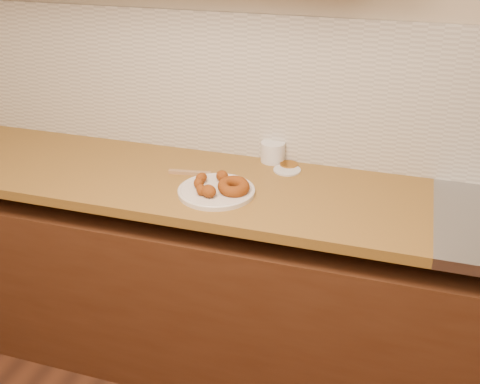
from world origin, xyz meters
name	(u,v)px	position (x,y,z in m)	size (l,w,h in m)	color
wall_back	(318,56)	(0.00, 2.00, 1.35)	(4.00, 0.02, 2.70)	tan
base_cabinet	(290,302)	(0.00, 1.69, 0.39)	(3.60, 0.60, 0.77)	#492716
butcher_block	(141,176)	(-0.65, 1.69, 0.88)	(2.30, 0.62, 0.04)	brown
backsplash	(315,94)	(0.00, 1.99, 1.20)	(3.60, 0.02, 0.60)	beige
donut_plate	(216,191)	(-0.29, 1.60, 0.91)	(0.29, 0.29, 0.02)	silver
ring_donut	(234,186)	(-0.22, 1.60, 0.94)	(0.12, 0.12, 0.04)	brown
fried_dough_chunks	(208,184)	(-0.32, 1.59, 0.94)	(0.14, 0.20, 0.05)	brown
plastic_tub	(273,152)	(-0.16, 1.96, 0.94)	(0.10, 0.10, 0.09)	silver
tub_lid	(287,170)	(-0.08, 1.88, 0.90)	(0.11, 0.11, 0.01)	silver
brass_jar_lid	(289,165)	(-0.08, 1.92, 0.91)	(0.07, 0.07, 0.01)	#AA6D23
wooden_utensil	(190,173)	(-0.45, 1.73, 0.91)	(0.17, 0.02, 0.01)	#9C754A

